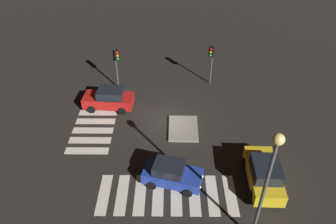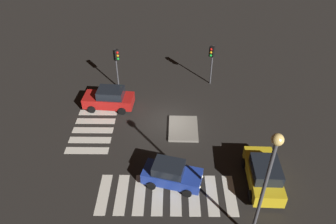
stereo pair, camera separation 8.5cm
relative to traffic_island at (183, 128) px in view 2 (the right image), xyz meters
name	(u,v)px [view 2 (the right image)]	position (x,y,z in m)	size (l,w,h in m)	color
ground_plane	(168,122)	(-0.95, -1.22, -0.09)	(80.00, 80.00, 0.00)	black
traffic_island	(183,128)	(0.00, 0.00, 0.00)	(3.09, 2.34, 0.18)	gray
car_blue	(171,174)	(5.44, -0.93, 0.73)	(2.51, 4.07, 1.67)	#1E389E
car_yellow	(264,174)	(5.45, 4.99, 0.86)	(4.51, 2.20, 1.94)	gold
car_red	(109,99)	(-2.91, -6.26, 0.82)	(2.26, 4.36, 1.85)	red
traffic_light_south	(117,60)	(-5.95, -5.84, 2.91)	(0.53, 0.54, 3.95)	#47474C
traffic_light_west	(212,56)	(-6.78, 2.68, 2.88)	(0.53, 0.54, 3.91)	#47474C
street_lamp	(268,174)	(9.34, 3.54, 5.14)	(0.56, 0.56, 7.68)	#47474C
crosswalk_near	(96,121)	(-0.95, -7.16, -0.08)	(7.60, 3.20, 0.02)	silver
crosswalk_side	(167,195)	(6.43, -1.22, -0.08)	(3.20, 8.75, 0.02)	silver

